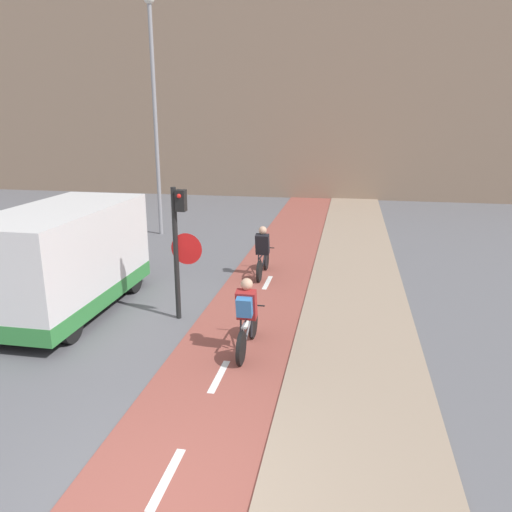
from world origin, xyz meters
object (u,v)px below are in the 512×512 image
van (64,262)px  cyclist_near (247,317)px  traffic_light_pole (179,239)px  cyclist_far (263,253)px  street_lamp_far (154,97)px

van → cyclist_near: bearing=-15.9°
traffic_light_pole → cyclist_far: (1.20, 3.26, -1.13)m
cyclist_near → cyclist_far: 4.60m
traffic_light_pole → street_lamp_far: bearing=114.2°
cyclist_far → van: (-3.86, -3.33, 0.51)m
traffic_light_pole → van: traffic_light_pole is taller
cyclist_near → van: size_ratio=0.38×
traffic_light_pole → van: 2.73m
street_lamp_far → traffic_light_pole: bearing=-65.8°
van → traffic_light_pole: bearing=1.5°
traffic_light_pole → van: (-2.66, -0.07, -0.62)m
traffic_light_pole → cyclist_near: bearing=-37.6°
traffic_light_pole → street_lamp_far: street_lamp_far is taller
street_lamp_far → cyclist_far: bearing=-43.3°
traffic_light_pole → cyclist_near: traffic_light_pole is taller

